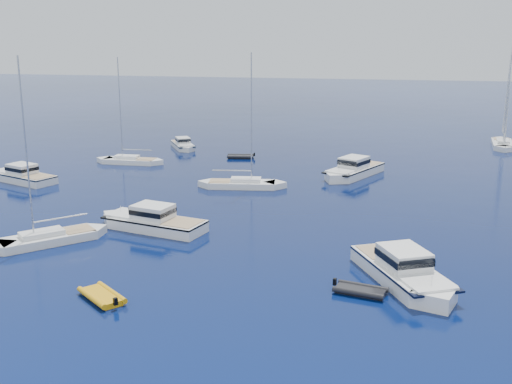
% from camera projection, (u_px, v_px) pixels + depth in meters
% --- Properties ---
extents(ground, '(400.00, 400.00, 0.00)m').
position_uv_depth(ground, '(229.00, 333.00, 35.24)').
color(ground, navy).
rests_on(ground, ground).
extents(motor_cruiser_right, '(8.24, 11.68, 2.98)m').
position_uv_depth(motor_cruiser_right, '(404.00, 282.00, 42.35)').
color(motor_cruiser_right, white).
rests_on(motor_cruiser_right, ground).
extents(motor_cruiser_centre, '(11.04, 5.66, 2.78)m').
position_uv_depth(motor_cruiser_centre, '(152.00, 229.00, 53.85)').
color(motor_cruiser_centre, white).
rests_on(motor_cruiser_centre, ground).
extents(motor_cruiser_far_l, '(10.27, 6.39, 2.59)m').
position_uv_depth(motor_cruiser_far_l, '(22.00, 181.00, 71.07)').
color(motor_cruiser_far_l, silver).
rests_on(motor_cruiser_far_l, ground).
extents(motor_cruiser_distant, '(7.69, 11.37, 2.88)m').
position_uv_depth(motor_cruiser_distant, '(352.00, 176.00, 73.61)').
color(motor_cruiser_distant, white).
rests_on(motor_cruiser_distant, ground).
extents(motor_cruiser_horizon, '(5.99, 7.93, 2.04)m').
position_uv_depth(motor_cruiser_horizon, '(183.00, 148.00, 91.19)').
color(motor_cruiser_horizon, silver).
rests_on(motor_cruiser_horizon, ground).
extents(sailboat_mid_l, '(9.09, 9.39, 15.25)m').
position_uv_depth(sailboat_mid_l, '(48.00, 243.00, 50.28)').
color(sailboat_mid_l, silver).
rests_on(sailboat_mid_l, ground).
extents(sailboat_centre, '(10.38, 4.04, 14.87)m').
position_uv_depth(sailboat_centre, '(242.00, 187.00, 68.29)').
color(sailboat_centre, white).
rests_on(sailboat_centre, ground).
extents(sailboat_far_l, '(9.47, 2.60, 13.87)m').
position_uv_depth(sailboat_far_l, '(130.00, 163.00, 80.80)').
color(sailboat_far_l, white).
rests_on(sailboat_far_l, ground).
extents(sailboat_sails_far, '(3.79, 11.09, 15.99)m').
position_uv_depth(sailboat_sails_far, '(502.00, 147.00, 92.58)').
color(sailboat_sails_far, white).
rests_on(sailboat_sails_far, ground).
extents(tender_yellow, '(4.27, 4.03, 0.95)m').
position_uv_depth(tender_yellow, '(102.00, 299.00, 39.69)').
color(tender_yellow, orange).
rests_on(tender_yellow, ground).
extents(tender_grey_near, '(3.84, 2.67, 0.95)m').
position_uv_depth(tender_grey_near, '(360.00, 294.00, 40.54)').
color(tender_grey_near, black).
rests_on(tender_grey_near, ground).
extents(tender_grey_far, '(3.98, 2.59, 0.95)m').
position_uv_depth(tender_grey_far, '(241.00, 158.00, 84.19)').
color(tender_grey_far, black).
rests_on(tender_grey_far, ground).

